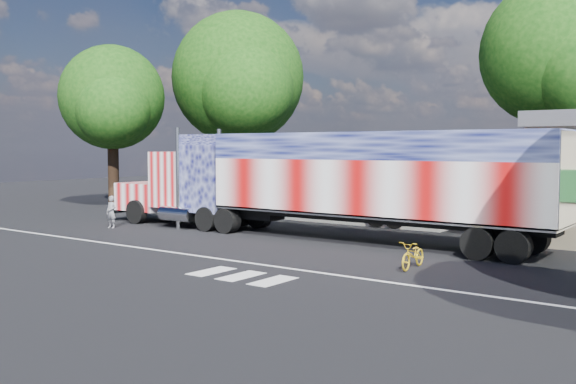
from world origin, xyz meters
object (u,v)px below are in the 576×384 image
Objects in this scene: tree_w_a at (113,98)px; coach_bus at (335,183)px; woman at (111,212)px; bicycle at (413,255)px; semi_truck at (317,180)px; tree_nw_a at (239,79)px; tree_ne_a at (558,53)px.

coach_bus is at bearing 5.67° from tree_w_a.
woman reaches higher than bicycle.
semi_truck is 20.93m from tree_nw_a.
tree_w_a reaches higher than coach_bus.
tree_ne_a reaches higher than tree_w_a.
woman is 0.91× the size of bicycle.
woman is at bearing -70.52° from tree_nw_a.
coach_bus is 0.95× the size of tree_nw_a.
coach_bus is 7.64× the size of bicycle.
coach_bus is 15.71m from tree_nw_a.
tree_nw_a is at bearing 138.73° from bicycle.
semi_truck is at bearing -40.05° from tree_nw_a.
tree_nw_a reaches higher than woman.
semi_truck reaches higher than woman.
tree_ne_a is (6.29, 13.14, 6.27)m from semi_truck.
tree_ne_a is (21.56, 0.29, -0.02)m from tree_nw_a.
tree_nw_a reaches higher than coach_bus.
woman is at bearing 173.32° from bicycle.
semi_truck is 19.85m from tree_w_a.
tree_w_a is (-9.15, 7.48, 6.22)m from woman.
tree_nw_a is at bearing 104.67° from woman.
tree_ne_a is at bearing 86.74° from bicycle.
woman is 15.99m from bicycle.
tree_ne_a is at bearing 37.90° from coach_bus.
woman is 13.35m from tree_w_a.
woman is 0.11× the size of tree_nw_a.
tree_nw_a reaches higher than tree_w_a.
tree_nw_a is at bearing 139.95° from semi_truck.
tree_w_a reaches higher than bicycle.
tree_w_a is (-3.53, -8.41, -1.75)m from tree_nw_a.
semi_truck is 1.76× the size of tree_ne_a.
tree_w_a is at bearing 158.14° from bicycle.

